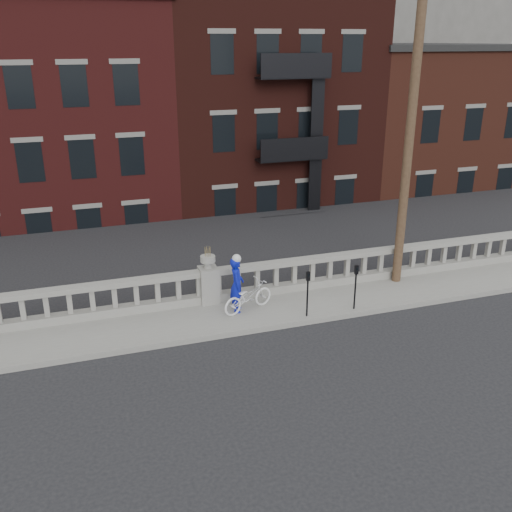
# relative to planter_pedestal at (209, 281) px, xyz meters

# --- Properties ---
(ground) EXTENTS (120.00, 120.00, 0.00)m
(ground) POSITION_rel_planter_pedestal_xyz_m (0.00, -3.95, -0.83)
(ground) COLOR black
(ground) RESTS_ON ground
(sidewalk) EXTENTS (32.00, 2.20, 0.15)m
(sidewalk) POSITION_rel_planter_pedestal_xyz_m (0.00, -0.95, -0.76)
(sidewalk) COLOR gray
(sidewalk) RESTS_ON ground
(balustrade) EXTENTS (28.00, 0.34, 1.03)m
(balustrade) POSITION_rel_planter_pedestal_xyz_m (0.00, 0.00, -0.19)
(balustrade) COLOR gray
(balustrade) RESTS_ON sidewalk
(planter_pedestal) EXTENTS (0.55, 0.55, 1.76)m
(planter_pedestal) POSITION_rel_planter_pedestal_xyz_m (0.00, 0.00, 0.00)
(planter_pedestal) COLOR gray
(planter_pedestal) RESTS_ON sidewalk
(lower_level) EXTENTS (80.00, 44.00, 20.80)m
(lower_level) POSITION_rel_planter_pedestal_xyz_m (0.56, 19.09, 1.80)
(lower_level) COLOR #605E59
(lower_level) RESTS_ON ground
(utility_pole) EXTENTS (1.60, 0.28, 10.00)m
(utility_pole) POSITION_rel_planter_pedestal_xyz_m (6.20, -0.35, 4.41)
(utility_pole) COLOR #422D1E
(utility_pole) RESTS_ON sidewalk
(parking_meter_b) EXTENTS (0.10, 0.09, 1.36)m
(parking_meter_b) POSITION_rel_planter_pedestal_xyz_m (2.41, -1.80, 0.17)
(parking_meter_b) COLOR black
(parking_meter_b) RESTS_ON sidewalk
(parking_meter_c) EXTENTS (0.10, 0.09, 1.36)m
(parking_meter_c) POSITION_rel_planter_pedestal_xyz_m (3.91, -1.80, 0.17)
(parking_meter_c) COLOR black
(parking_meter_c) RESTS_ON sidewalk
(bicycle) EXTENTS (1.77, 1.13, 0.88)m
(bicycle) POSITION_rel_planter_pedestal_xyz_m (0.93, -0.92, -0.24)
(bicycle) COLOR white
(bicycle) RESTS_ON sidewalk
(cyclist) EXTENTS (0.54, 0.68, 1.63)m
(cyclist) POSITION_rel_planter_pedestal_xyz_m (0.63, -0.83, 0.14)
(cyclist) COLOR #0B15AB
(cyclist) RESTS_ON sidewalk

